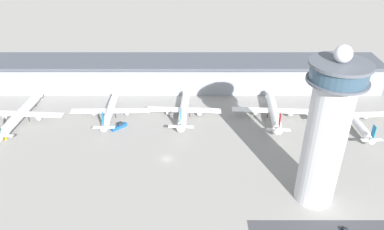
% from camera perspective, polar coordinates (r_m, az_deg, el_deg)
% --- Properties ---
extents(ground_plane, '(1000.00, 1000.00, 0.00)m').
position_cam_1_polar(ground_plane, '(161.21, -3.95, -6.72)').
color(ground_plane, gray).
extents(terminal_building, '(235.14, 25.00, 16.91)m').
position_cam_1_polar(terminal_building, '(217.42, -2.97, 6.30)').
color(terminal_building, '#9399A3').
rests_on(terminal_building, ground).
extents(control_tower, '(19.28, 19.28, 59.30)m').
position_cam_1_polar(control_tower, '(132.92, 19.70, -2.27)').
color(control_tower, silver).
rests_on(control_tower, ground).
extents(airplane_gate_bravo, '(41.60, 42.46, 14.23)m').
position_cam_1_polar(airplane_gate_bravo, '(202.36, -24.74, 0.15)').
color(airplane_gate_bravo, silver).
rests_on(airplane_gate_bravo, ground).
extents(airplane_gate_charlie, '(39.80, 34.26, 12.13)m').
position_cam_1_polar(airplane_gate_charlie, '(191.88, -12.53, 0.62)').
color(airplane_gate_charlie, silver).
rests_on(airplane_gate_charlie, ground).
extents(airplane_gate_delta, '(37.83, 35.82, 13.10)m').
position_cam_1_polar(airplane_gate_delta, '(188.67, -1.39, 0.82)').
color(airplane_gate_delta, white).
rests_on(airplane_gate_delta, ground).
extents(airplane_gate_echo, '(41.77, 39.30, 12.85)m').
position_cam_1_polar(airplane_gate_echo, '(191.60, 12.20, 0.71)').
color(airplane_gate_echo, white).
rests_on(airplane_gate_echo, ground).
extents(airplane_gate_foxtrot, '(42.14, 46.27, 11.04)m').
position_cam_1_polar(airplane_gate_foxtrot, '(200.49, 22.85, 0.00)').
color(airplane_gate_foxtrot, white).
rests_on(airplane_gate_foxtrot, ground).
extents(service_truck_catering, '(5.18, 7.37, 2.77)m').
position_cam_1_polar(service_truck_catering, '(195.42, -26.91, -2.75)').
color(service_truck_catering, black).
rests_on(service_truck_catering, ground).
extents(service_truck_fuel, '(3.15, 8.00, 2.58)m').
position_cam_1_polar(service_truck_fuel, '(165.31, 18.35, -7.01)').
color(service_truck_fuel, black).
rests_on(service_truck_fuel, ground).
extents(service_truck_baggage, '(7.57, 7.30, 2.70)m').
position_cam_1_polar(service_truck_baggage, '(184.23, -11.19, -1.72)').
color(service_truck_baggage, black).
rests_on(service_truck_baggage, ground).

